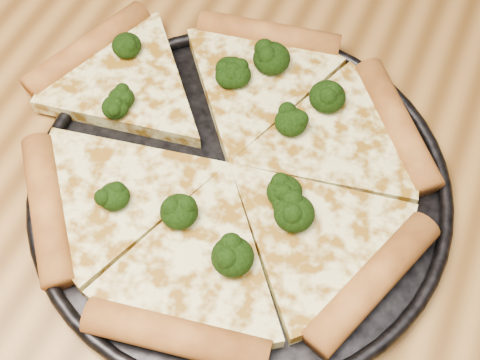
% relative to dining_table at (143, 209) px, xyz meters
% --- Properties ---
extents(dining_table, '(1.20, 0.90, 0.75)m').
position_rel_dining_table_xyz_m(dining_table, '(0.00, 0.00, 0.00)').
color(dining_table, olive).
rests_on(dining_table, ground).
extents(pizza_pan, '(0.35, 0.35, 0.02)m').
position_rel_dining_table_xyz_m(pizza_pan, '(0.10, 0.01, 0.10)').
color(pizza_pan, black).
rests_on(pizza_pan, dining_table).
extents(pizza, '(0.39, 0.35, 0.03)m').
position_rel_dining_table_xyz_m(pizza, '(0.08, 0.02, 0.11)').
color(pizza, '#EDEA91').
rests_on(pizza, pizza_pan).
extents(broccoli_florets, '(0.24, 0.23, 0.03)m').
position_rel_dining_table_xyz_m(broccoli_florets, '(0.08, 0.04, 0.12)').
color(broccoli_florets, black).
rests_on(broccoli_florets, pizza).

